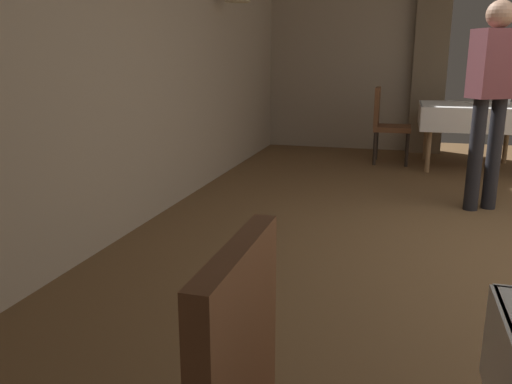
% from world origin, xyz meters
% --- Properties ---
extents(wall_left, '(0.49, 8.40, 3.00)m').
position_xyz_m(wall_left, '(-3.20, 0.00, 1.51)').
color(wall_left, gray).
rests_on(wall_left, ground).
extents(wall_back, '(6.40, 0.27, 3.00)m').
position_xyz_m(wall_back, '(0.00, 4.18, 1.52)').
color(wall_back, gray).
rests_on(wall_back, ground).
extents(dining_table_mid, '(1.18, 1.06, 0.75)m').
position_xyz_m(dining_table_mid, '(-0.44, 3.11, 0.65)').
color(dining_table_mid, olive).
rests_on(dining_table_mid, ground).
extents(chair_mid_left, '(0.44, 0.44, 0.93)m').
position_xyz_m(chair_mid_left, '(-1.42, 3.15, 0.52)').
color(chair_mid_left, black).
rests_on(chair_mid_left, ground).
extents(flower_vase_mid, '(0.07, 0.07, 0.21)m').
position_xyz_m(flower_vase_mid, '(-0.33, 3.05, 0.86)').
color(flower_vase_mid, silver).
rests_on(flower_vase_mid, dining_table_mid).
extents(glass_mid_b, '(0.07, 0.07, 0.10)m').
position_xyz_m(glass_mid_b, '(-0.06, 3.23, 0.80)').
color(glass_mid_b, silver).
rests_on(glass_mid_b, dining_table_mid).
extents(plate_mid_c, '(0.19, 0.19, 0.01)m').
position_xyz_m(plate_mid_c, '(-0.41, 3.34, 0.76)').
color(plate_mid_c, white).
rests_on(plate_mid_c, dining_table_mid).
extents(person_waiter_by_doorway, '(0.42, 0.37, 1.72)m').
position_xyz_m(person_waiter_by_doorway, '(-0.53, 1.24, 1.02)').
color(person_waiter_by_doorway, black).
rests_on(person_waiter_by_doorway, ground).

